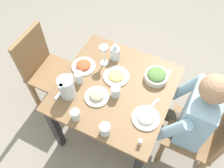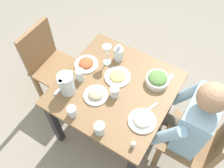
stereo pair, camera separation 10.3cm
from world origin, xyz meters
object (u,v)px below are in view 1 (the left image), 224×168
Objects in this scene: water_glass_near_right at (75,115)px; water_glass_far_right at (105,129)px; plate_rice_curry at (84,66)px; water_glass_center at (116,92)px; plate_beans at (97,96)px; chair_near at (203,135)px; chair_far at (45,68)px; water_pitcher at (67,87)px; diner_near at (183,116)px; dining_table at (115,95)px; plate_fries at (116,76)px; oil_carafe at (115,54)px; wine_glass at (104,52)px; salt_shaker at (140,142)px; salad_bowl at (156,76)px; plate_yoghurt at (146,118)px; water_glass_near_left at (79,77)px.

water_glass_near_right is 0.92× the size of water_glass_far_right.
water_glass_center reaches higher than plate_rice_curry.
chair_near is at bearing -78.34° from plate_beans.
water_glass_center is (-0.10, -0.80, 0.27)m from chair_far.
plate_beans is 0.32m from plate_rice_curry.
diner_near is at bearing -73.74° from water_pitcher.
dining_table is 0.43m from water_glass_far_right.
diner_near reaches higher than plate_beans.
plate_fries is 0.20m from oil_carafe.
dining_table is 4.51× the size of wine_glass.
oil_carafe is 3.05× the size of salt_shaker.
water_glass_center is 1.79× the size of salt_shaker.
water_pitcher is 0.97× the size of wine_glass.
water_glass_far_right is 0.68m from oil_carafe.
diner_near is (-0.01, -1.32, 0.15)m from chair_far.
chair_near is 9.89× the size of water_glass_near_right.
salad_bowl is 0.39m from oil_carafe.
diner_near is 0.60m from plate_fries.
salt_shaker reaches higher than plate_yoghurt.
water_glass_near_right is (-0.22, 0.05, 0.03)m from plate_beans.
chair_far is (0.04, 0.76, -0.10)m from dining_table.
salt_shaker is (0.03, -0.25, -0.02)m from water_glass_far_right.
dining_table is at bearing -30.52° from plate_beans.
water_glass_near_left is 0.31m from water_glass_center.
salt_shaker is at bearing -108.92° from chair_far.
salad_bowl is 1.75× the size of water_glass_near_left.
plate_fries is at bearing -151.45° from oil_carafe.
water_glass_near_right is 0.32m from water_glass_near_left.
plate_beans is (0.07, -0.21, -0.08)m from water_pitcher.
water_glass_near_right is 0.55× the size of oil_carafe.
plate_beans reaches higher than plate_rice_curry.
salt_shaker is (-0.56, -0.09, -0.01)m from salad_bowl.
plate_fries is at bearing 112.46° from salad_bowl.
water_glass_near_left reaches higher than water_glass_center.
wine_glass is (0.33, 0.51, 0.12)m from plate_yoghurt.
wine_glass reaches higher than water_glass_near_left.
plate_rice_curry is (0.07, 0.32, 0.14)m from dining_table.
water_glass_near_left is (0.29, 0.14, 0.01)m from water_glass_near_right.
dining_table is at bearing 92.22° from chair_near.
chair_far is 1.33m from diner_near.
plate_beans is at bearing 123.16° from water_glass_center.
plate_yoghurt is at bearing -115.49° from dining_table.
plate_yoghurt is at bearing -124.85° from plate_fries.
dining_table is 0.77m from chair_far.
salt_shaker reaches higher than plate_rice_curry.
wine_glass reaches higher than plate_yoghurt.
salt_shaker is (-0.37, 0.41, 0.25)m from chair_near.
chair_far is 0.73m from oil_carafe.
chair_far is at bearing 74.87° from plate_beans.
water_glass_far_right is (-0.38, -0.10, 0.17)m from dining_table.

